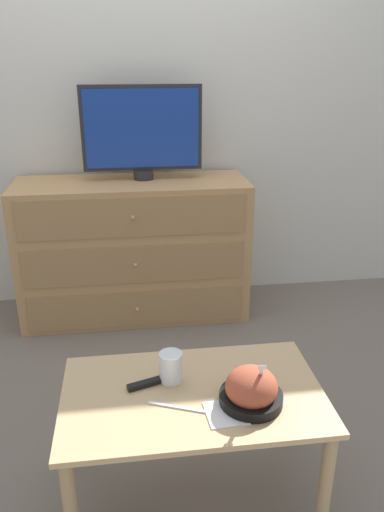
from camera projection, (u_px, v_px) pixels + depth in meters
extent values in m
plane|color=#70665B|center=(145.00, 292.00, 3.33)|extent=(12.00, 12.00, 0.00)
cube|color=silver|center=(136.00, 87.00, 2.86)|extent=(12.00, 0.05, 2.60)
cube|color=tan|center=(134.00, 249.00, 2.93)|extent=(1.31, 0.45, 0.82)
cube|color=#A1794C|center=(137.00, 309.00, 2.83)|extent=(1.20, 0.01, 0.22)
sphere|color=tan|center=(137.00, 309.00, 2.82)|extent=(0.02, 0.02, 0.02)
cube|color=#A1794C|center=(135.00, 265.00, 2.72)|extent=(1.20, 0.01, 0.22)
sphere|color=tan|center=(135.00, 265.00, 2.72)|extent=(0.02, 0.02, 0.02)
cube|color=#A1794C|center=(133.00, 217.00, 2.62)|extent=(1.20, 0.01, 0.22)
sphere|color=tan|center=(133.00, 218.00, 2.61)|extent=(0.02, 0.02, 0.02)
cylinder|color=#232328|center=(144.00, 175.00, 2.83)|extent=(0.11, 0.11, 0.05)
cube|color=#232328|center=(142.00, 128.00, 2.74)|extent=(0.66, 0.04, 0.46)
cube|color=navy|center=(142.00, 129.00, 2.72)|extent=(0.62, 0.01, 0.42)
cube|color=tan|center=(193.00, 395.00, 1.65)|extent=(0.87, 0.52, 0.02)
cylinder|color=tan|center=(325.00, 485.00, 1.58)|extent=(0.04, 0.04, 0.42)
cylinder|color=tan|center=(82.00, 414.00, 1.89)|extent=(0.04, 0.04, 0.42)
cylinder|color=tan|center=(284.00, 396.00, 1.99)|extent=(0.04, 0.04, 0.42)
cylinder|color=black|center=(251.00, 398.00, 1.59)|extent=(0.20, 0.20, 0.03)
ellipsoid|color=#AD4C33|center=(251.00, 387.00, 1.58)|extent=(0.17, 0.17, 0.12)
cube|color=white|center=(260.00, 377.00, 1.56)|extent=(0.03, 0.10, 0.14)
cube|color=white|center=(262.00, 367.00, 1.49)|extent=(0.03, 0.03, 0.03)
cylinder|color=#9E6638|center=(171.00, 372.00, 1.70)|extent=(0.07, 0.07, 0.07)
cylinder|color=white|center=(171.00, 367.00, 1.69)|extent=(0.08, 0.08, 0.11)
cube|color=white|center=(226.00, 413.00, 1.55)|extent=(0.14, 0.14, 0.00)
cube|color=white|center=(177.00, 407.00, 1.58)|extent=(0.18, 0.08, 0.01)
cube|color=black|center=(147.00, 383.00, 1.68)|extent=(0.14, 0.07, 0.02)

